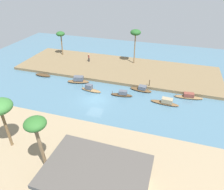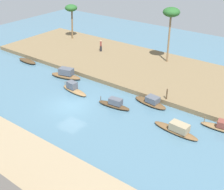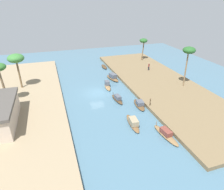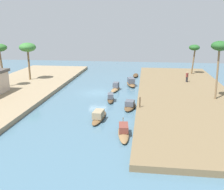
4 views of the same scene
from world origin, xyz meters
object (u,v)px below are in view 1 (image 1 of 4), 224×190
object	(u,v)px
palm_tree_right_tall	(36,127)
palm_tree_left_far	(60,35)
sampan_open_hull	(122,94)
sampan_foreground	(189,96)
sampan_downstream_large	(141,89)
sampan_midstream	(43,75)
person_on_near_bank	(89,58)
sampan_near_left_bank	(90,89)
mooring_post	(149,83)
sampan_with_red_awning	(166,102)
sampan_with_tall_canopy	(78,80)
riverside_building	(96,181)
palm_tree_left_near	(136,33)

from	to	relation	value
palm_tree_right_tall	palm_tree_left_far	bearing A→B (deg)	-64.12
sampan_open_hull	palm_tree_right_tall	distance (m)	18.52
sampan_foreground	sampan_downstream_large	size ratio (longest dim) A/B	1.19
sampan_foreground	sampan_open_hull	bearing A→B (deg)	7.59
sampan_midstream	person_on_near_bank	xyz separation A→B (m)	(-6.43, -8.77, 1.10)
sampan_near_left_bank	sampan_open_hull	xyz separation A→B (m)	(-5.83, 0.01, -0.01)
sampan_foreground	sampan_midstream	distance (m)	28.10
sampan_near_left_bank	mooring_post	world-z (taller)	mooring_post
sampan_with_red_awning	sampan_open_hull	bearing A→B (deg)	2.12
sampan_with_tall_canopy	mooring_post	distance (m)	13.30
sampan_with_tall_canopy	sampan_foreground	world-z (taller)	sampan_with_tall_canopy
riverside_building	sampan_with_red_awning	bearing A→B (deg)	-104.36
person_on_near_bank	sampan_with_tall_canopy	bearing A→B (deg)	-32.75
sampan_downstream_large	palm_tree_left_near	distance (m)	13.25
sampan_with_tall_canopy	mooring_post	xyz separation A→B (m)	(-13.16, -1.79, 0.64)
person_on_near_bank	palm_tree_right_tall	size ratio (longest dim) A/B	0.26
sampan_open_hull	sampan_midstream	distance (m)	17.50
sampan_open_hull	sampan_midstream	world-z (taller)	sampan_open_hull
mooring_post	sampan_with_red_awning	bearing A→B (deg)	127.71
sampan_downstream_large	palm_tree_right_tall	world-z (taller)	palm_tree_right_tall
sampan_midstream	riverside_building	bearing A→B (deg)	134.60
sampan_foreground	mooring_post	world-z (taller)	mooring_post
sampan_with_tall_canopy	sampan_foreground	bearing A→B (deg)	167.80
sampan_foreground	sampan_midstream	world-z (taller)	sampan_foreground
sampan_with_red_awning	sampan_midstream	size ratio (longest dim) A/B	1.32
sampan_near_left_bank	palm_tree_right_tall	size ratio (longest dim) A/B	0.60
sampan_downstream_large	riverside_building	world-z (taller)	riverside_building
sampan_midstream	palm_tree_right_tall	size ratio (longest dim) A/B	0.53
mooring_post	riverside_building	xyz separation A→B (m)	(1.56, 22.16, 1.03)
sampan_open_hull	sampan_with_red_awning	xyz separation A→B (m)	(-7.27, 0.29, 0.02)
sampan_with_tall_canopy	riverside_building	bearing A→B (deg)	106.12
sampan_near_left_bank	palm_tree_left_far	world-z (taller)	palm_tree_left_far
sampan_open_hull	sampan_downstream_large	distance (m)	3.92
sampan_foreground	sampan_near_left_bank	bearing A→B (deg)	2.82
sampan_open_hull	sampan_downstream_large	bearing A→B (deg)	-141.94
mooring_post	palm_tree_right_tall	world-z (taller)	palm_tree_right_tall
sampan_with_tall_canopy	palm_tree_right_tall	bearing A→B (deg)	92.07
sampan_with_tall_canopy	sampan_foreground	xyz separation A→B (m)	(-19.98, -0.47, -0.16)
sampan_foreground	sampan_with_red_awning	size ratio (longest dim) A/B	1.04
mooring_post	palm_tree_left_far	world-z (taller)	palm_tree_left_far
sampan_open_hull	riverside_building	bearing A→B (deg)	91.01
sampan_with_tall_canopy	palm_tree_left_far	xyz separation A→B (m)	(9.52, -11.41, 4.90)
sampan_with_tall_canopy	sampan_open_hull	bearing A→B (deg)	153.10
sampan_downstream_large	sampan_open_hull	bearing A→B (deg)	50.83
sampan_foreground	palm_tree_left_far	world-z (taller)	palm_tree_left_far
sampan_downstream_large	mooring_post	distance (m)	1.87
palm_tree_right_tall	sampan_near_left_bank	bearing A→B (deg)	-83.18
sampan_foreground	sampan_with_red_awning	distance (m)	4.59
sampan_with_tall_canopy	palm_tree_left_far	size ratio (longest dim) A/B	0.76
sampan_near_left_bank	mooring_post	distance (m)	10.60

